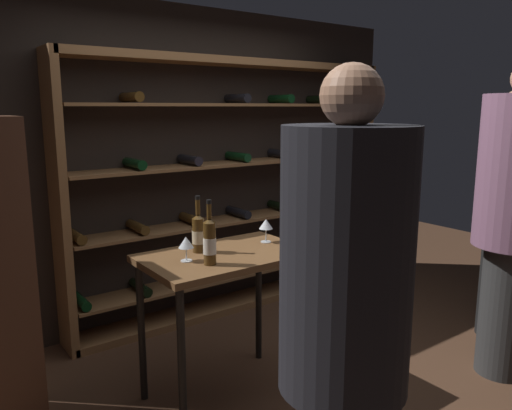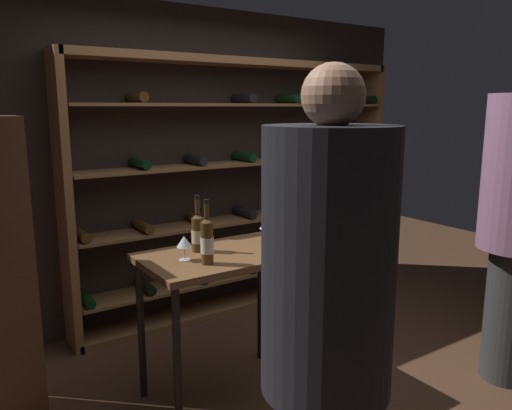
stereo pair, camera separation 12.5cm
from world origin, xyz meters
name	(u,v)px [view 1 (the left image)]	position (x,y,z in m)	size (l,w,h in m)	color
ground_plane	(311,386)	(0.00, 0.00, 0.00)	(9.27, 9.27, 0.00)	#472D1E
back_wall	(186,164)	(0.00, 1.64, 1.30)	(4.54, 0.10, 2.61)	black
wine_rack	(239,189)	(0.41, 1.43, 1.08)	(3.12, 0.32, 2.19)	brown
tasting_table	(225,272)	(-0.50, 0.25, 0.80)	(0.99, 0.62, 0.93)	brown
person_bystander_dark_jacket	(508,206)	(1.71, -0.31, 1.05)	(0.49, 0.49, 1.92)	black
person_guest_khaki	(344,323)	(-0.87, -1.09, 1.06)	(0.44, 0.45, 1.92)	black
wine_bottle_green_slim	(198,233)	(-0.61, 0.37, 1.05)	(0.08, 0.08, 0.35)	#4C3314
wine_bottle_amber_reserve	(210,241)	(-0.68, 0.12, 1.06)	(0.07, 0.07, 0.37)	#4C3314
wine_glass_stemmed_right	(266,225)	(-0.15, 0.30, 1.04)	(0.09, 0.09, 0.15)	silver
wine_glass_stemmed_left	(186,243)	(-0.76, 0.25, 1.03)	(0.09, 0.09, 0.14)	silver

